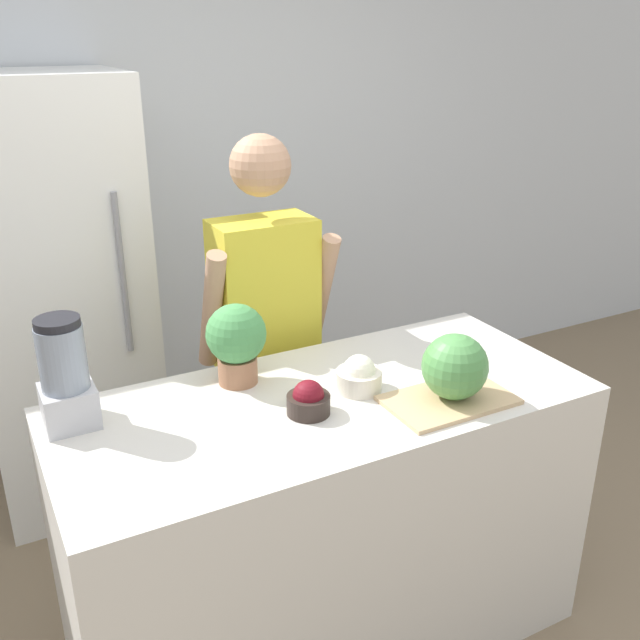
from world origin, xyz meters
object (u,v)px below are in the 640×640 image
refrigerator (59,301)px  blender (65,376)px  person (266,348)px  bowl_cherries (308,400)px  potted_plant (236,340)px  bowl_cream (359,376)px  watermelon (455,367)px

refrigerator → blender: bearing=-97.3°
blender → person: bearing=25.8°
bowl_cherries → blender: blender is taller
person → potted_plant: (-0.26, -0.36, 0.23)m
refrigerator → blender: (-0.14, -1.12, 0.17)m
bowl_cherries → bowl_cream: size_ratio=0.89×
person → potted_plant: 0.49m
bowl_cream → blender: size_ratio=0.44×
bowl_cream → blender: blender is taller
refrigerator → person: size_ratio=1.11×
refrigerator → person: (0.64, -0.74, -0.06)m
refrigerator → watermelon: bearing=-58.7°
bowl_cream → person: bearing=96.3°
bowl_cream → watermelon: bearing=-41.9°
person → watermelon: (0.29, -0.79, 0.19)m
person → potted_plant: size_ratio=6.29×
person → bowl_cream: size_ratio=11.47×
bowl_cream → potted_plant: bearing=144.3°
potted_plant → watermelon: bearing=-38.4°
person → blender: person is taller
refrigerator → person: bearing=-49.1°
refrigerator → bowl_cherries: bearing=-70.3°
person → bowl_cream: bearing=-83.7°
refrigerator → bowl_cherries: refrigerator is taller
bowl_cherries → potted_plant: bearing=110.8°
watermelon → bowl_cherries: watermelon is taller
refrigerator → blender: 1.14m
watermelon → blender: blender is taller
refrigerator → watermelon: (0.93, -1.53, 0.13)m
bowl_cherries → potted_plant: size_ratio=0.49×
blender → potted_plant: 0.53m
person → bowl_cherries: (-0.15, -0.65, 0.12)m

